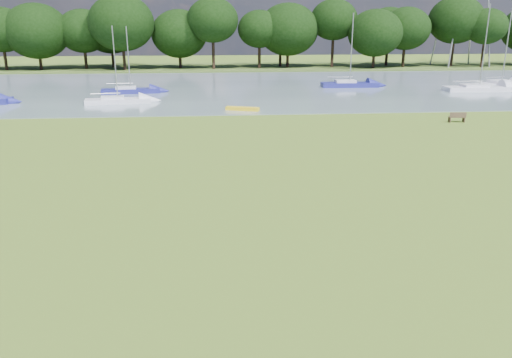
{
  "coord_description": "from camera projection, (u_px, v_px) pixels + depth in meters",
  "views": [
    {
      "loc": [
        -2.85,
        -20.87,
        7.56
      ],
      "look_at": [
        -1.15,
        -2.0,
        1.67
      ],
      "focal_mm": 35.0,
      "sensor_mm": 36.0,
      "label": 1
    }
  ],
  "objects": [
    {
      "name": "ground",
      "position": [
        277.0,
        201.0,
        22.34
      ],
      "size": [
        220.0,
        220.0,
        0.0
      ],
      "primitive_type": "plane",
      "color": "olive"
    },
    {
      "name": "river",
      "position": [
        233.0,
        88.0,
        62.28
      ],
      "size": [
        220.0,
        40.0,
        0.1
      ],
      "primitive_type": "cube",
      "color": "slate",
      "rests_on": "ground"
    },
    {
      "name": "far_bank",
      "position": [
        226.0,
        68.0,
        90.81
      ],
      "size": [
        220.0,
        20.0,
        0.4
      ],
      "primitive_type": "cube",
      "color": "#4C6626",
      "rests_on": "ground"
    },
    {
      "name": "riverbank_bench",
      "position": [
        457.0,
        117.0,
        40.08
      ],
      "size": [
        1.37,
        0.49,
        0.83
      ],
      "rotation": [
        0.0,
        0.0,
        -0.07
      ],
      "color": "brown",
      "rests_on": "ground"
    },
    {
      "name": "kayak",
      "position": [
        243.0,
        109.0,
        45.44
      ],
      "size": [
        3.13,
        1.72,
        0.31
      ],
      "primitive_type": "cube",
      "rotation": [
        0.0,
        0.0,
        -0.35
      ],
      "color": "yellow",
      "rests_on": "river"
    },
    {
      "name": "tree_line",
      "position": [
        274.0,
        27.0,
        85.62
      ],
      "size": [
        159.71,
        9.92,
        12.0
      ],
      "color": "black",
      "rests_on": "far_bank"
    },
    {
      "name": "sailboat_0",
      "position": [
        117.0,
        99.0,
        49.56
      ],
      "size": [
        6.5,
        2.7,
        7.4
      ],
      "rotation": [
        0.0,
        0.0,
        0.15
      ],
      "color": "silver",
      "rests_on": "river"
    },
    {
      "name": "sailboat_1",
      "position": [
        479.0,
        87.0,
        58.6
      ],
      "size": [
        8.18,
        2.3,
        9.74
      ],
      "rotation": [
        0.0,
        0.0,
        0.0
      ],
      "color": "silver",
      "rests_on": "river"
    },
    {
      "name": "sailboat_2",
      "position": [
        501.0,
        83.0,
        62.38
      ],
      "size": [
        7.45,
        4.35,
        9.52
      ],
      "rotation": [
        0.0,
        0.0,
        0.35
      ],
      "color": "silver",
      "rests_on": "river"
    },
    {
      "name": "sailboat_3",
      "position": [
        349.0,
        83.0,
        62.24
      ],
      "size": [
        7.05,
        2.07,
        8.83
      ],
      "rotation": [
        0.0,
        0.0,
        -0.02
      ],
      "color": "navy",
      "rests_on": "river"
    },
    {
      "name": "sailboat_4",
      "position": [
        130.0,
        89.0,
        56.71
      ],
      "size": [
        6.64,
        2.63,
        7.31
      ],
      "rotation": [
        0.0,
        0.0,
        0.13
      ],
      "color": "navy",
      "rests_on": "river"
    }
  ]
}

